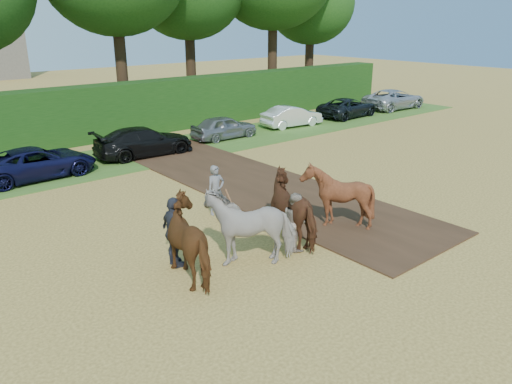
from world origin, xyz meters
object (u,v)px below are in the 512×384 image
spectator_far (174,232)px  plough_team (273,215)px  parked_cars (207,131)px  spectator_near (295,221)px

spectator_far → plough_team: plough_team is taller
plough_team → parked_cars: size_ratio=0.17×
spectator_near → plough_team: (-0.49, 0.44, 0.18)m
spectator_near → parked_cars: bearing=-10.0°
plough_team → spectator_near: bearing=-42.1°
plough_team → parked_cars: 13.39m
spectator_far → parked_cars: bearing=-35.4°
spectator_far → spectator_near: bearing=-108.5°
spectator_far → parked_cars: spectator_far is taller
spectator_near → parked_cars: (5.46, 12.43, -0.16)m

